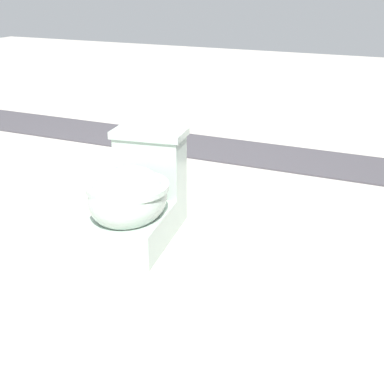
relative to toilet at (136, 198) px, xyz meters
The scene contains 3 objects.
ground_plane 0.41m from the toilet, 122.08° to the right, with size 14.00×14.00×0.00m, color #B7B2A8.
gravel_strip 1.56m from the toilet, behind, with size 0.56×8.00×0.01m, color #423F44.
toilet is the anchor object (origin of this frame).
Camera 1 is at (2.26, 1.54, 1.23)m, focal length 50.00 mm.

